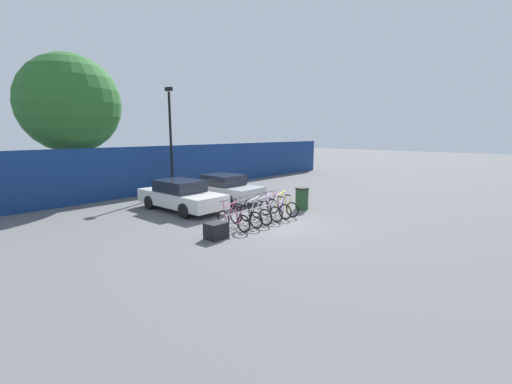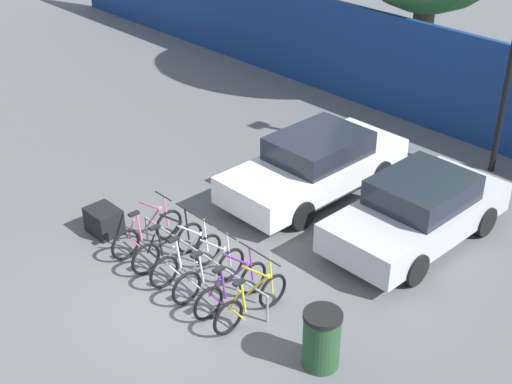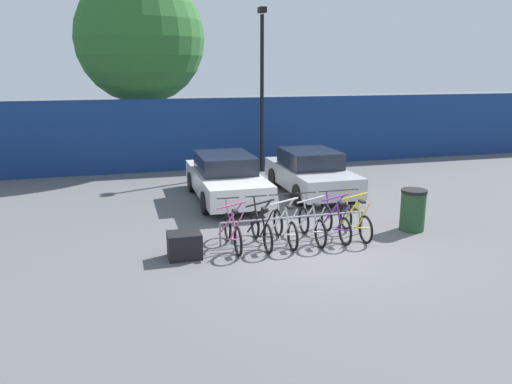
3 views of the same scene
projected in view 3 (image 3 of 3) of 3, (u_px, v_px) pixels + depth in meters
name	position (u px, v px, depth m)	size (l,w,h in m)	color
ground_plane	(316.00, 248.00, 11.16)	(120.00, 120.00, 0.00)	#59595B
hoarding_wall	(226.00, 133.00, 19.70)	(36.00, 0.16, 2.78)	navy
bike_rack	(294.00, 220.00, 11.60)	(3.55, 0.04, 0.57)	gray
bicycle_pink	(233.00, 232.00, 11.10)	(0.68, 1.71, 1.05)	black
bicycle_black	(261.00, 229.00, 11.27)	(0.68, 1.71, 1.05)	black
bicycle_white	(285.00, 227.00, 11.42)	(0.68, 1.71, 1.05)	black
bicycle_silver	(312.00, 225.00, 11.59)	(0.68, 1.71, 1.05)	black
bicycle_purple	(335.00, 223.00, 11.74)	(0.68, 1.71, 1.05)	black
bicycle_yellow	(355.00, 221.00, 11.87)	(0.68, 1.71, 1.05)	black
car_white	(226.00, 178.00, 15.06)	(1.91, 4.56, 1.40)	silver
car_silver	(311.00, 173.00, 15.79)	(1.91, 4.16, 1.40)	#B7B7BC
lamp_post	(262.00, 83.00, 18.59)	(0.24, 0.44, 6.03)	black
trash_bin	(413.00, 210.00, 12.29)	(0.63, 0.63, 1.03)	#234728
cargo_crate	(185.00, 245.00, 10.55)	(0.70, 0.56, 0.55)	black
tree_behind_hoarding	(140.00, 39.00, 19.72)	(5.09, 5.09, 7.58)	brown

